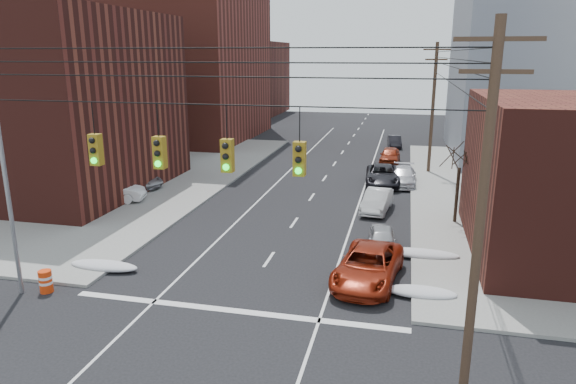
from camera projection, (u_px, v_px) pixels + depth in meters
The scene contains 25 objects.
sidewalk_nw at pixel (21, 169), 45.82m from camera, with size 40.00×40.00×0.15m, color gray.
building_brick_tall at pixel (151, 11), 61.05m from camera, with size 24.00×20.00×30.00m, color maroon.
building_brick_near at pixel (19, 103), 38.36m from camera, with size 20.00×16.00×13.00m, color #4A1B16.
building_brick_far at pixel (216, 78), 88.29m from camera, with size 22.00×18.00×12.00m, color #4A1B16.
building_glass at pixel (538, 47), 72.42m from camera, with size 20.00×18.00×22.00m, color gray.
utility_pole_right at pixel (481, 214), 14.08m from camera, with size 2.20×0.28×11.00m.
utility_pole_far at pixel (433, 106), 43.25m from camera, with size 2.20×0.28×11.00m.
traffic_signals at pixel (192, 152), 15.51m from camera, with size 17.00×0.42×2.02m.
street_light at pixel (4, 168), 20.85m from camera, with size 0.44×0.44×9.32m.
bare_tree at pixel (457, 187), 30.74m from camera, with size 2.09×2.20×4.93m.
snow_nw at pixel (104, 266), 24.61m from camera, with size 3.50×1.08×0.42m, color silver.
snow_ne at pixel (421, 292), 21.88m from camera, with size 3.00×1.08×0.42m, color silver.
snow_east_far at pixel (419, 253), 26.12m from camera, with size 4.00×1.08×0.42m, color silver.
red_pickup at pixel (368, 266), 23.17m from camera, with size 2.57×5.58×1.55m, color maroon.
parked_car_a at pixel (382, 239), 26.95m from camera, with size 1.45×3.61×1.23m, color #A2A2A6.
parked_car_b at pixel (377, 201), 33.69m from camera, with size 1.51×4.33×1.43m, color silver.
parked_car_c at pixel (383, 175), 40.47m from camera, with size 2.58×5.60×1.56m, color black.
parked_car_d at pixel (403, 176), 40.49m from camera, with size 1.96×4.83×1.40m, color silver.
parked_car_e at pixel (390, 155), 48.51m from camera, with size 1.78×4.42×1.51m, color maroon.
parked_car_f at pixel (394, 142), 56.92m from camera, with size 1.34×3.85×1.27m, color black.
lot_car_a at pixel (111, 191), 35.41m from camera, with size 1.58×4.52×1.49m, color silver.
lot_car_b at pixel (136, 179), 39.22m from camera, with size 2.03×4.40×1.22m, color #9E9EA2.
lot_car_c at pixel (91, 173), 41.11m from camera, with size 1.78×4.38×1.27m, color black.
lot_car_d at pixel (121, 157), 47.19m from camera, with size 1.69×4.21×1.43m, color #AAAAAF.
construction_barrel at pixel (46, 281), 22.24m from camera, with size 0.73×0.73×0.99m.
Camera 1 is at (6.34, -11.28, 10.03)m, focal length 32.00 mm.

